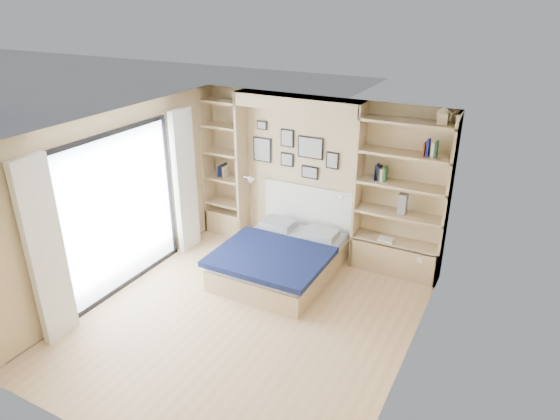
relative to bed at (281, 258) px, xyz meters
The scene contains 8 objects.
ground 1.27m from the bed, 83.37° to the right, with size 4.50×4.50×0.00m, color tan.
room_shell 0.90m from the bed, 130.30° to the left, with size 4.50×4.50×4.50m.
bed is the anchor object (origin of this frame).
photo_gallery 1.69m from the bed, 107.34° to the left, with size 1.48×0.02×0.82m.
reading_lamps 1.15m from the bed, 101.56° to the left, with size 1.92×0.12×0.15m.
shelf_decor 2.03m from the bed, 34.45° to the left, with size 3.62×0.23×2.03m.
deck 3.68m from the bed, 160.33° to the right, with size 3.20×4.00×0.05m, color #6A5E4E.
deck_chair 3.68m from the bed, 167.21° to the right, with size 0.68×0.91×0.82m.
Camera 1 is at (2.85, -4.52, 3.91)m, focal length 32.00 mm.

